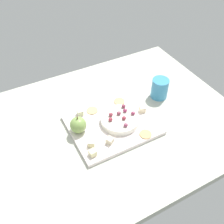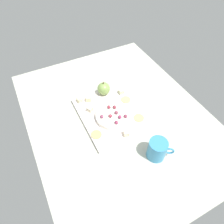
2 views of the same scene
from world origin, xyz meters
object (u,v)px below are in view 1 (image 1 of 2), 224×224
apple_whole (78,125)px  cheese_cube_3 (93,153)px  grape_1 (110,119)px  grape_6 (124,106)px  grape_0 (133,113)px  grape_3 (119,113)px  cheese_cube_2 (142,109)px  cracker_2 (119,101)px  cracker_0 (146,134)px  grape_5 (124,118)px  platter (112,125)px  cheese_cube_4 (91,143)px  grape_2 (125,111)px  cheese_cube_0 (110,141)px  serving_dish (120,120)px  cheese_cube_1 (80,113)px  cracker_1 (92,110)px  grape_7 (126,125)px  grape_4 (111,115)px  cup (160,88)px

apple_whole → cheese_cube_3: size_ratio=2.74×
grape_1 → grape_6: size_ratio=1.00×
grape_0 → grape_3: 6.00cm
cheese_cube_2 → cracker_2: bearing=119.3°
grape_6 → cracker_0: bearing=-85.5°
cheese_cube_3 → grape_1: size_ratio=1.36×
cheese_cube_3 → grape_5: 20.52cm
platter → cheese_cube_3: 18.17cm
cheese_cube_3 → cheese_cube_4: same height
cracker_0 → grape_3: size_ratio=2.71×
grape_0 → grape_2: (-2.20, 2.95, 0.05)cm
cheese_cube_0 → grape_0: size_ratio=1.36×
cheese_cube_2 → cracker_0: 13.70cm
serving_dish → cheese_cube_1: bearing=138.0°
grape_6 → cheese_cube_0: bearing=-136.7°
cheese_cube_4 → grape_3: bearing=25.2°
grape_2 → grape_3: same height
serving_dish → grape_2: grape_2 is taller
serving_dish → grape_5: grape_5 is taller
apple_whole → cracker_1: 13.02cm
grape_2 → grape_6: same height
cheese_cube_2 → grape_2: (-8.31, 1.06, 2.09)cm
cheese_cube_2 → cracker_0: (-6.23, -12.16, -1.05)cm
serving_dish → grape_7: bearing=-94.7°
grape_0 → grape_7: size_ratio=1.00×
cheese_cube_3 → grape_2: 24.52cm
cheese_cube_4 → grape_7: size_ratio=1.36×
grape_1 → grape_4: (1.40, 2.40, 0.07)cm
cheese_cube_2 → cracker_1: size_ratio=0.50×
cheese_cube_1 → grape_4: size_ratio=1.36×
cheese_cube_1 → grape_5: size_ratio=1.36×
cheese_cube_3 → cup: 47.01cm
cheese_cube_0 → cheese_cube_4: (-6.97, 2.06, 0.00)cm
cracker_1 → grape_5: (8.55, -13.42, 3.12)cm
cracker_1 → grape_2: (11.17, -9.75, 3.14)cm
grape_3 → grape_5: 3.50cm
grape_0 → grape_6: (-1.37, 5.63, 0.04)cm
cheese_cube_3 → cracker_0: bearing=-2.3°
grape_2 → serving_dish: bearing=-151.4°
cheese_cube_3 → grape_2: grape_2 is taller
grape_3 → grape_6: (3.96, 2.88, -0.05)cm
cheese_cube_2 → grape_4: grape_4 is taller
grape_7 → grape_4: bearing=107.4°
cheese_cube_2 → grape_5: (-10.93, -2.61, 2.07)cm
serving_dish → cracker_2: (6.07, 11.27, -1.08)cm
cheese_cube_3 → cracker_1: (9.95, 22.03, -1.05)cm
serving_dish → grape_1: (-4.40, 0.20, 2.07)cm
cheese_cube_4 → grape_7: grape_7 is taller
cheese_cube_4 → grape_7: (15.59, 0.50, 2.08)cm
cheese_cube_1 → apple_whole: bearing=-117.0°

